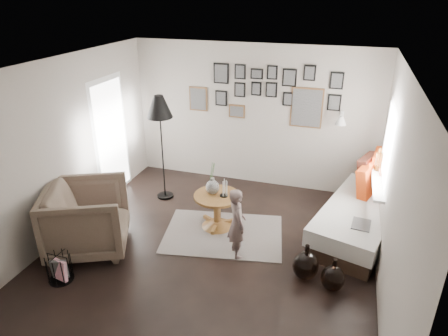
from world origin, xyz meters
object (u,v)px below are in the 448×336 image
(daybed, at_px, (360,212))
(demijohn_large, at_px, (305,265))
(floor_lamp, at_px, (159,111))
(pedestal_table, at_px, (217,212))
(child, at_px, (237,223))
(magazine_basket, at_px, (59,268))
(vase, at_px, (212,185))
(armchair, at_px, (87,218))
(demijohn_small, at_px, (333,278))

(daybed, bearing_deg, demijohn_large, -99.27)
(daybed, bearing_deg, floor_lamp, -166.02)
(pedestal_table, height_order, daybed, daybed)
(floor_lamp, height_order, child, floor_lamp)
(child, bearing_deg, pedestal_table, 6.39)
(floor_lamp, height_order, magazine_basket, floor_lamp)
(vase, xyz_separation_m, demijohn_large, (1.55, -0.83, -0.53))
(pedestal_table, height_order, demijohn_large, pedestal_table)
(armchair, relative_size, magazine_basket, 2.90)
(daybed, relative_size, magazine_basket, 6.23)
(armchair, height_order, magazine_basket, armchair)
(pedestal_table, xyz_separation_m, demijohn_small, (1.82, -0.93, -0.09))
(pedestal_table, xyz_separation_m, armchair, (-1.56, -1.08, 0.23))
(magazine_basket, height_order, child, child)
(armchair, height_order, floor_lamp, floor_lamp)
(vase, distance_m, child, 0.87)
(daybed, bearing_deg, demijohn_small, -85.25)
(demijohn_large, bearing_deg, magazine_basket, -161.69)
(demijohn_large, bearing_deg, demijohn_small, -18.92)
(armchair, relative_size, demijohn_large, 2.15)
(vase, xyz_separation_m, child, (0.57, -0.63, -0.20))
(armchair, relative_size, floor_lamp, 0.58)
(demijohn_large, bearing_deg, vase, 151.71)
(vase, relative_size, magazine_basket, 1.37)
(vase, bearing_deg, pedestal_table, -14.04)
(armchair, distance_m, floor_lamp, 2.09)
(pedestal_table, relative_size, magazine_basket, 1.92)
(floor_lamp, distance_m, demijohn_small, 3.71)
(floor_lamp, xyz_separation_m, demijohn_small, (3.03, -1.59, -1.43))
(daybed, distance_m, armchair, 4.02)
(demijohn_small, bearing_deg, demijohn_large, 161.08)
(armchair, xyz_separation_m, magazine_basket, (0.04, -0.72, -0.31))
(armchair, bearing_deg, floor_lamp, -36.67)
(vase, bearing_deg, daybed, 13.84)
(daybed, xyz_separation_m, demijohn_large, (-0.64, -1.37, -0.13))
(daybed, height_order, child, daybed)
(demijohn_large, xyz_separation_m, demijohn_small, (0.35, -0.12, -0.02))
(vase, distance_m, floor_lamp, 1.57)
(pedestal_table, distance_m, daybed, 2.18)
(floor_lamp, distance_m, demijohn_large, 3.37)
(demijohn_small, bearing_deg, armchair, -177.48)
(pedestal_table, height_order, demijohn_small, pedestal_table)
(floor_lamp, distance_m, magazine_basket, 2.86)
(vase, xyz_separation_m, floor_lamp, (-1.13, 0.64, 0.88))
(magazine_basket, relative_size, demijohn_small, 0.82)
(daybed, bearing_deg, child, -128.52)
(armchair, distance_m, demijohn_large, 3.05)
(floor_lamp, bearing_deg, pedestal_table, -28.56)
(pedestal_table, relative_size, floor_lamp, 0.39)
(floor_lamp, relative_size, demijohn_small, 4.05)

